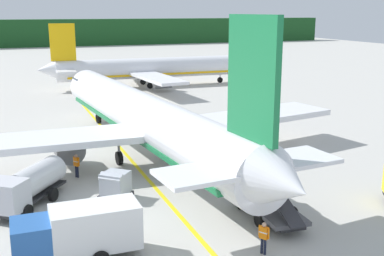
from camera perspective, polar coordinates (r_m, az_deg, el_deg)
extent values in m
cube|color=#B7B5AD|center=(71.93, -11.28, 3.62)|extent=(240.00, 320.00, 0.20)
cube|color=#19471E|center=(174.78, -17.43, 10.56)|extent=(216.00, 6.00, 9.06)
cylinder|color=white|center=(40.99, -5.87, 1.46)|extent=(7.15, 36.20, 3.80)
cone|color=white|center=(59.09, -12.49, 4.95)|extent=(3.82, 2.73, 3.61)
cone|color=white|center=(24.19, 10.85, -6.44)|extent=(3.52, 3.49, 3.23)
cube|color=#192333|center=(56.85, -11.99, 5.52)|extent=(3.44, 2.69, 0.60)
cube|color=white|center=(37.07, -18.06, -1.52)|extent=(16.05, 4.98, 0.50)
cylinder|color=slate|center=(39.53, -14.42, -2.15)|extent=(2.49, 3.39, 2.20)
cube|color=white|center=(43.41, 6.46, 1.23)|extent=(16.63, 7.86, 0.50)
cylinder|color=slate|center=(43.82, 2.13, -0.18)|extent=(2.49, 3.39, 2.20)
cube|color=#19723F|center=(25.51, 7.12, 5.76)|extent=(0.77, 4.41, 6.50)
cube|color=white|center=(26.57, 6.82, -4.44)|extent=(10.65, 4.16, 0.24)
cube|color=#19723F|center=(41.22, -5.84, 0.04)|extent=(6.63, 32.60, 0.36)
cylinder|color=black|center=(54.36, -10.90, 1.12)|extent=(0.45, 1.13, 1.10)
cylinder|color=gray|center=(54.19, -10.94, 1.95)|extent=(0.20, 0.20, 0.50)
cylinder|color=black|center=(39.54, -8.53, -3.50)|extent=(0.45, 1.13, 1.10)
cylinder|color=gray|center=(39.31, -8.57, -2.39)|extent=(0.20, 0.20, 0.50)
cylinder|color=black|center=(41.34, -1.66, -2.59)|extent=(0.45, 1.13, 1.10)
cylinder|color=gray|center=(41.12, -1.67, -1.52)|extent=(0.20, 0.20, 0.50)
cylinder|color=white|center=(79.63, -4.50, 7.04)|extent=(30.84, 3.89, 3.25)
cone|color=white|center=(85.43, 6.26, 7.45)|extent=(2.12, 3.13, 3.09)
cone|color=white|center=(76.90, -16.71, 6.53)|extent=(2.79, 2.82, 2.76)
cube|color=#192333|center=(84.54, 5.12, 7.91)|extent=(2.11, 2.80, 0.51)
cube|color=white|center=(86.81, -6.98, 7.15)|extent=(5.78, 14.09, 0.43)
cylinder|color=slate|center=(85.03, -5.58, 6.35)|extent=(2.77, 1.94, 1.88)
cube|color=white|center=(71.77, -4.14, 5.86)|extent=(5.24, 13.98, 0.43)
cylinder|color=slate|center=(74.57, -3.48, 5.37)|extent=(2.77, 1.94, 1.88)
cube|color=#F2B20C|center=(76.73, -14.92, 9.68)|extent=(3.77, 0.39, 5.56)
cube|color=white|center=(77.09, -14.73, 6.67)|extent=(2.92, 8.95, 0.21)
cube|color=#F2B20C|center=(79.73, -4.49, 6.40)|extent=(27.76, 3.66, 0.31)
cylinder|color=black|center=(83.78, 3.30, 5.64)|extent=(0.95, 0.32, 0.94)
cylinder|color=gray|center=(83.69, 3.31, 6.11)|extent=(0.17, 0.17, 0.43)
cylinder|color=black|center=(81.76, -5.75, 5.40)|extent=(0.95, 0.32, 0.94)
cylinder|color=gray|center=(81.67, -5.77, 5.87)|extent=(0.17, 0.17, 0.43)
cylinder|color=black|center=(77.50, -4.94, 4.96)|extent=(0.95, 0.32, 0.94)
cylinder|color=gray|center=(77.40, -4.95, 5.46)|extent=(0.17, 0.17, 0.43)
cube|color=silver|center=(30.89, -20.90, -7.38)|extent=(2.84, 2.75, 1.80)
cylinder|color=silver|center=(33.34, -17.69, -5.57)|extent=(4.04, 4.59, 1.80)
cube|color=#262628|center=(32.97, -18.42, -7.66)|extent=(5.03, 6.07, 0.16)
cylinder|color=black|center=(30.88, -18.73, -9.29)|extent=(0.76, 0.89, 0.90)
cylinder|color=black|center=(33.13, -15.95, -7.50)|extent=(0.76, 0.89, 0.90)
cylinder|color=black|center=(34.28, -19.13, -7.02)|extent=(0.76, 0.89, 0.90)
cube|color=silver|center=(31.12, 7.40, -6.39)|extent=(2.29, 1.91, 1.80)
cube|color=#192333|center=(31.73, 6.76, -5.29)|extent=(1.85, 0.18, 0.94)
cube|color=#4C4C51|center=(28.97, 9.86, -9.71)|extent=(2.42, 4.20, 0.24)
cube|color=#2D2D33|center=(28.28, 10.32, -8.18)|extent=(1.12, 4.26, 1.80)
cube|color=#262628|center=(29.78, 9.03, -9.43)|extent=(1.85, 5.96, 0.16)
cylinder|color=black|center=(30.82, 5.71, -8.65)|extent=(0.33, 0.91, 0.90)
cylinder|color=black|center=(31.71, 9.39, -8.11)|extent=(0.33, 0.91, 0.90)
cylinder|color=black|center=(28.62, 7.85, -10.53)|extent=(0.33, 0.91, 0.90)
cylinder|color=black|center=(29.58, 11.76, -9.86)|extent=(0.33, 0.91, 0.90)
cube|color=#2659A5|center=(24.88, -18.32, -12.33)|extent=(1.81, 2.21, 1.80)
cube|color=#192333|center=(24.73, -20.39, -11.75)|extent=(0.09, 1.85, 0.94)
cube|color=white|center=(25.03, -11.24, -11.23)|extent=(4.32, 2.22, 2.18)
cube|color=#262628|center=(25.43, -13.17, -13.84)|extent=(6.12, 1.57, 0.16)
cylinder|color=black|center=(26.33, -17.60, -13.32)|extent=(0.90, 0.29, 0.90)
cylinder|color=black|center=(26.54, -11.52, -12.70)|extent=(0.90, 0.29, 0.90)
cube|color=#333338|center=(32.95, -8.89, -7.80)|extent=(2.52, 2.52, 0.30)
cube|color=#B2B7C1|center=(32.64, -8.95, -6.37)|extent=(2.23, 2.23, 1.45)
cube|color=#B2B7C1|center=(32.00, -9.47, -5.72)|extent=(1.62, 1.54, 0.57)
cylinder|color=#191E33|center=(39.97, -15.28, -3.82)|extent=(0.14, 0.14, 0.88)
cylinder|color=#191E33|center=(39.83, -15.13, -3.87)|extent=(0.14, 0.14, 0.88)
cube|color=#CCE519|center=(39.68, -15.27, -2.78)|extent=(0.41, 0.49, 0.66)
cube|color=silver|center=(39.67, -15.28, -2.73)|extent=(0.42, 0.50, 0.06)
sphere|color=tan|center=(39.56, -15.31, -2.15)|extent=(0.24, 0.24, 0.24)
cylinder|color=#CCE519|center=(39.89, -15.50, -2.66)|extent=(0.09, 0.09, 0.63)
cylinder|color=#CCE519|center=(39.46, -15.05, -2.80)|extent=(0.09, 0.09, 0.63)
cylinder|color=#191E33|center=(25.75, 8.19, -13.48)|extent=(0.14, 0.14, 0.85)
cylinder|color=#191E33|center=(25.67, 8.54, -13.58)|extent=(0.14, 0.14, 0.85)
cube|color=orange|center=(25.37, 8.42, -12.03)|extent=(0.41, 0.49, 0.64)
cube|color=silver|center=(25.36, 8.42, -11.96)|extent=(0.43, 0.50, 0.06)
sphere|color=tan|center=(25.19, 8.46, -11.13)|extent=(0.23, 0.23, 0.23)
cylinder|color=orange|center=(25.48, 7.89, -11.81)|extent=(0.09, 0.09, 0.61)
cylinder|color=orange|center=(25.24, 8.96, -12.11)|extent=(0.09, 0.09, 0.61)
cylinder|color=#191E33|center=(37.28, -13.42, -4.97)|extent=(0.14, 0.14, 0.89)
cylinder|color=#191E33|center=(37.15, -13.23, -5.03)|extent=(0.14, 0.14, 0.89)
cube|color=orange|center=(36.98, -13.39, -3.86)|extent=(0.43, 0.49, 0.66)
cube|color=silver|center=(36.97, -13.40, -3.81)|extent=(0.45, 0.50, 0.06)
sphere|color=tan|center=(36.85, -13.43, -3.19)|extent=(0.24, 0.24, 0.24)
cylinder|color=orange|center=(37.16, -13.68, -3.74)|extent=(0.09, 0.09, 0.63)
cylinder|color=orange|center=(36.78, -13.11, -3.89)|extent=(0.09, 0.09, 0.63)
cube|color=yellow|center=(36.95, -5.60, -5.53)|extent=(0.30, 60.00, 0.01)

